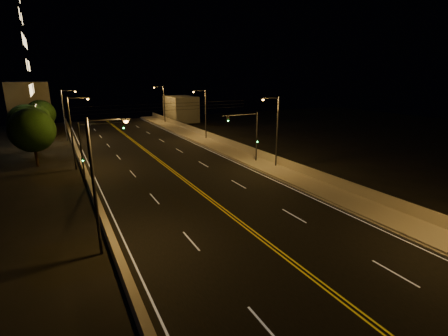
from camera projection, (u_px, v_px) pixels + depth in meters
name	position (u px, v px, depth m)	size (l,w,h in m)	color
ground	(362.00, 315.00, 15.43)	(160.00, 160.00, 0.00)	black
road	(197.00, 190.00, 32.47)	(18.00, 120.00, 0.02)	black
sidewalk	(284.00, 174.00, 37.24)	(3.60, 120.00, 0.30)	gray
curb	(270.00, 177.00, 36.43)	(0.14, 120.00, 0.15)	gray
parapet_wall	(295.00, 166.00, 37.80)	(0.30, 120.00, 1.00)	#A79D8B
jersey_barrier	(97.00, 202.00, 28.13)	(0.45, 120.00, 0.88)	#A79D8B
distant_building_right	(181.00, 109.00, 80.69)	(6.00, 10.00, 6.12)	gray
distant_building_left	(30.00, 105.00, 70.09)	(8.00, 8.00, 9.76)	gray
parapet_rail	(296.00, 162.00, 37.66)	(0.06, 0.06, 120.00)	black
lane_markings	(197.00, 190.00, 32.40)	(17.32, 116.00, 0.00)	silver
streetlight_1	(275.00, 127.00, 38.69)	(2.55, 0.28, 8.70)	#2D2D33
streetlight_2	(204.00, 111.00, 56.35)	(2.55, 0.28, 8.70)	#2D2D33
streetlight_3	(163.00, 102.00, 76.53)	(2.55, 0.28, 8.70)	#2D2D33
streetlight_4	(98.00, 178.00, 19.53)	(2.55, 0.28, 8.70)	#2D2D33
streetlight_5	(74.00, 128.00, 38.19)	(2.55, 0.28, 8.70)	#2D2D33
streetlight_6	(66.00, 112.00, 55.63)	(2.55, 0.28, 8.70)	#2D2D33
traffic_signal_right	(251.00, 132.00, 41.03)	(5.11, 0.31, 6.57)	#2D2D33
traffic_signal_left	(91.00, 147.00, 32.61)	(5.11, 0.31, 6.57)	#2D2D33
overhead_wires	(164.00, 107.00, 38.53)	(22.00, 0.03, 0.83)	black
tree_0	(32.00, 130.00, 39.61)	(5.35, 5.35, 7.25)	black
tree_1	(27.00, 122.00, 47.87)	(5.16, 5.16, 6.99)	black
tree_2	(36.00, 119.00, 55.23)	(4.64, 4.64, 6.29)	black
tree_3	(41.00, 114.00, 59.25)	(5.02, 5.02, 6.80)	black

